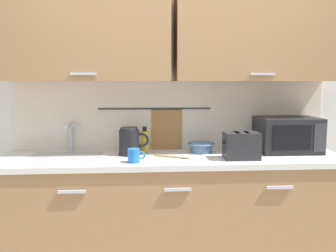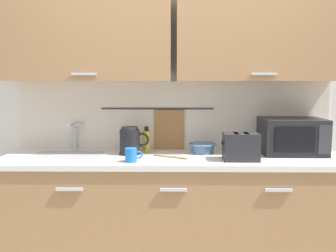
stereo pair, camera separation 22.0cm
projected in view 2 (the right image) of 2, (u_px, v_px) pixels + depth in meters
counter_unit at (172, 214)px, 2.71m from camera, size 2.53×0.64×0.90m
back_wall_assembly at (174, 72)px, 2.81m from camera, size 3.70×0.41×2.50m
sink_faucet at (74, 132)px, 2.87m from camera, size 0.09×0.17×0.22m
microwave at (292, 136)px, 2.73m from camera, size 0.46×0.35×0.27m
electric_kettle at (130, 141)px, 2.71m from camera, size 0.23×0.16×0.21m
dish_soap_bottle at (147, 140)px, 2.84m from camera, size 0.06×0.06×0.20m
mug_near_sink at (131, 155)px, 2.45m from camera, size 0.12×0.08×0.09m
mixing_bowl at (203, 147)px, 2.77m from camera, size 0.21×0.21×0.08m
toaster at (241, 147)px, 2.51m from camera, size 0.26×0.17×0.19m
wooden_spoon at (175, 157)px, 2.59m from camera, size 0.26×0.15×0.01m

